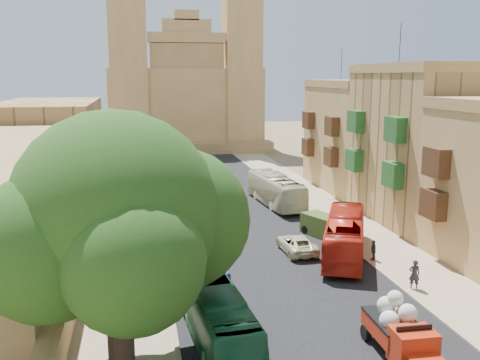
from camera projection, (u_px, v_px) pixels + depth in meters
name	position (u px, v px, depth m)	size (l,w,h in m)	color
road_surface	(232.00, 214.00, 50.26)	(14.00, 140.00, 0.01)	black
sidewalk_east	(328.00, 209.00, 52.03)	(5.00, 140.00, 0.01)	#9B8665
sidewalk_west	(129.00, 219.00, 48.50)	(5.00, 140.00, 0.01)	#9B8665
kerb_east	(303.00, 210.00, 51.55)	(0.25, 140.00, 0.12)	#9B8665
kerb_west	(157.00, 217.00, 48.95)	(0.25, 140.00, 0.12)	#9B8665
townhouse_c	(420.00, 143.00, 47.09)	(9.00, 14.00, 17.40)	tan
townhouse_d	(356.00, 135.00, 60.72)	(9.00, 14.00, 15.90)	#A57E4A
west_wall	(84.00, 245.00, 38.13)	(1.00, 40.00, 1.80)	#A57E4A
west_building_mid	(51.00, 147.00, 59.46)	(10.00, 22.00, 10.00)	tan
church	(184.00, 94.00, 95.30)	(28.00, 22.50, 36.30)	#A57E4A
ficus_tree	(118.00, 222.00, 22.17)	(11.47, 10.55, 11.47)	#37251B
street_tree_a	(114.00, 246.00, 30.45)	(3.11, 3.11, 4.78)	#37251B
street_tree_b	(120.00, 194.00, 41.94)	(3.50, 3.50, 5.38)	#37251B
street_tree_c	(124.00, 176.00, 53.64)	(2.79, 2.79, 4.29)	#37251B
street_tree_d	(125.00, 152.00, 65.05)	(3.57, 3.57, 5.49)	#37251B
red_truck	(401.00, 332.00, 24.27)	(2.14, 5.14, 2.97)	#B9270E
olive_pickup	(325.00, 226.00, 43.03)	(3.26, 4.46, 1.69)	#455D22
bus_green_north	(216.00, 313.00, 26.01)	(2.30, 9.85, 2.74)	#23683C
bus_red_east	(345.00, 236.00, 38.22)	(2.54, 10.87, 3.03)	red
bus_cream_east	(275.00, 190.00, 53.43)	(2.56, 10.94, 3.05)	beige
car_blue_a	(213.00, 265.00, 34.68)	(1.59, 3.94, 1.34)	#4466D1
car_white_a	(181.00, 201.00, 52.98)	(1.14, 3.26, 1.07)	beige
car_cream	(297.00, 244.00, 39.13)	(2.14, 4.64, 1.29)	beige
car_dkblue	(168.00, 178.00, 64.25)	(1.73, 4.26, 1.24)	#131944
car_white_b	(231.00, 178.00, 64.31)	(1.53, 3.81, 1.30)	white
car_blue_b	(200.00, 169.00, 70.76)	(1.30, 3.73, 1.23)	#4274BF
pedestrian_a	(414.00, 274.00, 32.38)	(0.67, 0.44, 1.83)	#272629
pedestrian_c	(373.00, 250.00, 37.46)	(0.86, 0.36, 1.47)	#31313B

